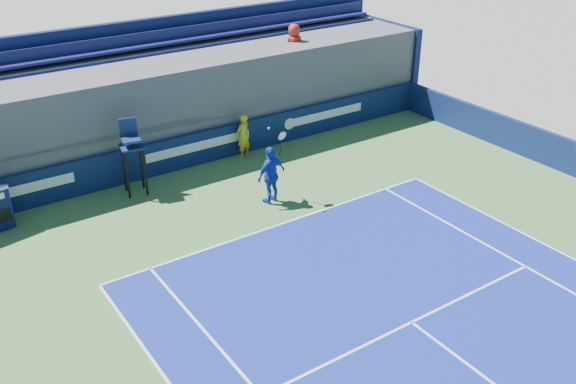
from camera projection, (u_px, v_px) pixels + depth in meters
ball_person at (243, 136)px, 22.89m from camera, size 0.68×0.54×1.61m
back_hoarding at (198, 148)px, 22.45m from camera, size 20.40×0.21×1.20m
umpire_chair at (132, 149)px, 20.03m from camera, size 0.82×0.82×2.48m
tennis_player at (271, 175)px, 19.73m from camera, size 1.17×0.67×2.57m
stadium_seating at (170, 99)px, 23.40m from camera, size 21.00×4.05×4.40m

